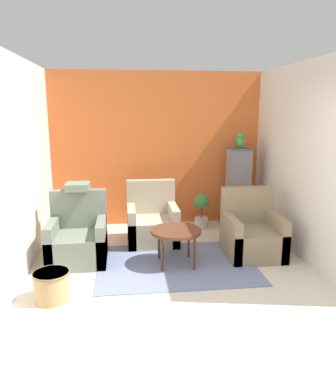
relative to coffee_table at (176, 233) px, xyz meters
The scene contains 14 objects.
ground_plane 1.44m from the coffee_table, 93.12° to the right, with size 20.00×20.00×0.00m, color beige.
wall_back_accent 2.18m from the coffee_table, 92.15° to the left, with size 3.84×0.06×2.72m.
wall_left 2.18m from the coffee_table, behind, with size 0.06×3.31×2.72m.
wall_right 2.05m from the coffee_table, ahead, with size 0.06×3.31×2.72m.
area_rug 0.45m from the coffee_table, 95.36° to the left, with size 2.12×1.57×0.01m.
coffee_table is the anchor object (origin of this frame).
armchair_left 1.37m from the coffee_table, 167.17° to the left, with size 0.78×0.77×0.96m.
armchair_right 1.17m from the coffee_table, 10.78° to the left, with size 0.78×0.77×0.96m.
armchair_middle 0.98m from the coffee_table, 104.69° to the left, with size 0.78×0.77×0.96m.
birdcage 2.05m from the coffee_table, 49.52° to the left, with size 0.52×0.52×1.41m.
parrot 2.32m from the coffee_table, 49.57° to the left, with size 0.13×0.23×0.28m.
potted_plant 1.70m from the coffee_table, 66.56° to the left, with size 0.28×0.26×0.62m.
wicker_basket 1.72m from the coffee_table, 152.10° to the right, with size 0.40×0.40×0.33m.
throw_pillow 1.55m from the coffee_table, 156.73° to the left, with size 0.33×0.33×0.10m.
Camera 1 is at (-0.61, -3.36, 2.08)m, focal length 35.00 mm.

